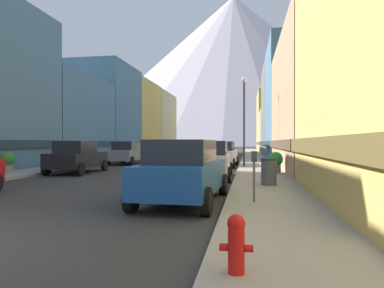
{
  "coord_description": "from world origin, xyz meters",
  "views": [
    {
      "loc": [
        5.58,
        -4.39,
        1.7
      ],
      "look_at": [
        0.09,
        29.21,
        1.56
      ],
      "focal_mm": 31.92,
      "sensor_mm": 36.0,
      "label": 1
    }
  ],
  "objects_px": {
    "car_left_2": "(127,153)",
    "car_right_1": "(210,160)",
    "trash_bin_right": "(269,171)",
    "car_right_2": "(222,154)",
    "parking_meter_near": "(254,169)",
    "pedestrian_0": "(64,154)",
    "car_left_1": "(77,157)",
    "potted_plant_0": "(8,161)",
    "car_left_3": "(154,150)",
    "streetlamp_right": "(244,108)",
    "fire_hydrant_near": "(236,242)",
    "potted_plant_1": "(276,161)",
    "car_right_0": "(184,171)"
  },
  "relations": [
    {
      "from": "car_left_2",
      "to": "car_right_1",
      "type": "bearing_deg",
      "value": -51.61
    },
    {
      "from": "trash_bin_right",
      "to": "car_right_2",
      "type": "bearing_deg",
      "value": 102.73
    },
    {
      "from": "parking_meter_near",
      "to": "pedestrian_0",
      "type": "distance_m",
      "value": 16.68
    },
    {
      "from": "car_right_1",
      "to": "trash_bin_right",
      "type": "height_order",
      "value": "car_right_1"
    },
    {
      "from": "car_left_2",
      "to": "car_right_1",
      "type": "xyz_separation_m",
      "value": [
        7.6,
        -9.59,
        0.0
      ]
    },
    {
      "from": "car_left_1",
      "to": "potted_plant_0",
      "type": "height_order",
      "value": "car_left_1"
    },
    {
      "from": "car_right_1",
      "to": "trash_bin_right",
      "type": "relative_size",
      "value": 4.53
    },
    {
      "from": "car_left_3",
      "to": "streetlamp_right",
      "type": "relative_size",
      "value": 0.75
    },
    {
      "from": "car_right_1",
      "to": "car_left_3",
      "type": "bearing_deg",
      "value": 113.76
    },
    {
      "from": "trash_bin_right",
      "to": "fire_hydrant_near",
      "type": "bearing_deg",
      "value": -95.91
    },
    {
      "from": "potted_plant_1",
      "to": "car_left_1",
      "type": "bearing_deg",
      "value": -178.47
    },
    {
      "from": "car_right_1",
      "to": "trash_bin_right",
      "type": "bearing_deg",
      "value": -52.29
    },
    {
      "from": "parking_meter_near",
      "to": "potted_plant_0",
      "type": "distance_m",
      "value": 14.68
    },
    {
      "from": "car_left_1",
      "to": "pedestrian_0",
      "type": "bearing_deg",
      "value": 130.39
    },
    {
      "from": "car_left_1",
      "to": "parking_meter_near",
      "type": "relative_size",
      "value": 3.37
    },
    {
      "from": "fire_hydrant_near",
      "to": "trash_bin_right",
      "type": "relative_size",
      "value": 0.72
    },
    {
      "from": "potted_plant_0",
      "to": "car_right_0",
      "type": "bearing_deg",
      "value": -32.35
    },
    {
      "from": "car_left_1",
      "to": "potted_plant_0",
      "type": "distance_m",
      "value": 3.51
    },
    {
      "from": "car_right_2",
      "to": "parking_meter_near",
      "type": "xyz_separation_m",
      "value": [
        1.95,
        -15.06,
        0.11
      ]
    },
    {
      "from": "car_left_2",
      "to": "car_left_3",
      "type": "bearing_deg",
      "value": 90.0
    },
    {
      "from": "car_right_0",
      "to": "car_right_2",
      "type": "bearing_deg",
      "value": 90.0
    },
    {
      "from": "car_left_2",
      "to": "fire_hydrant_near",
      "type": "height_order",
      "value": "car_left_2"
    },
    {
      "from": "potted_plant_1",
      "to": "streetlamp_right",
      "type": "height_order",
      "value": "streetlamp_right"
    },
    {
      "from": "car_left_2",
      "to": "car_left_1",
      "type": "bearing_deg",
      "value": -89.98
    },
    {
      "from": "car_left_2",
      "to": "parking_meter_near",
      "type": "xyz_separation_m",
      "value": [
        9.55,
        -16.65,
        0.11
      ]
    },
    {
      "from": "potted_plant_1",
      "to": "streetlamp_right",
      "type": "distance_m",
      "value": 5.85
    },
    {
      "from": "car_left_2",
      "to": "potted_plant_1",
      "type": "height_order",
      "value": "car_left_2"
    },
    {
      "from": "car_right_1",
      "to": "pedestrian_0",
      "type": "height_order",
      "value": "pedestrian_0"
    },
    {
      "from": "car_right_0",
      "to": "potted_plant_0",
      "type": "xyz_separation_m",
      "value": [
        -10.8,
        6.84,
        -0.16
      ]
    },
    {
      "from": "car_left_3",
      "to": "parking_meter_near",
      "type": "distance_m",
      "value": 26.13
    },
    {
      "from": "car_right_0",
      "to": "car_right_1",
      "type": "distance_m",
      "value": 6.62
    },
    {
      "from": "car_left_3",
      "to": "potted_plant_0",
      "type": "relative_size",
      "value": 4.12
    },
    {
      "from": "car_right_0",
      "to": "car_left_3",
      "type": "bearing_deg",
      "value": 107.65
    },
    {
      "from": "car_left_1",
      "to": "car_right_1",
      "type": "distance_m",
      "value": 7.78
    },
    {
      "from": "parking_meter_near",
      "to": "trash_bin_right",
      "type": "height_order",
      "value": "parking_meter_near"
    },
    {
      "from": "car_left_2",
      "to": "fire_hydrant_near",
      "type": "xyz_separation_m",
      "value": [
        9.25,
        -21.58,
        -0.37
      ]
    },
    {
      "from": "car_left_1",
      "to": "car_left_2",
      "type": "distance_m",
      "value": 7.94
    },
    {
      "from": "car_right_0",
      "to": "car_right_1",
      "type": "height_order",
      "value": "same"
    },
    {
      "from": "car_right_2",
      "to": "parking_meter_near",
      "type": "height_order",
      "value": "car_right_2"
    },
    {
      "from": "parking_meter_near",
      "to": "fire_hydrant_near",
      "type": "bearing_deg",
      "value": -93.48
    },
    {
      "from": "car_right_2",
      "to": "fire_hydrant_near",
      "type": "xyz_separation_m",
      "value": [
        1.65,
        -19.99,
        -0.37
      ]
    },
    {
      "from": "car_left_2",
      "to": "potted_plant_0",
      "type": "relative_size",
      "value": 4.14
    },
    {
      "from": "car_right_2",
      "to": "potted_plant_0",
      "type": "relative_size",
      "value": 4.19
    },
    {
      "from": "car_left_3",
      "to": "potted_plant_1",
      "type": "height_order",
      "value": "car_left_3"
    },
    {
      "from": "car_left_3",
      "to": "trash_bin_right",
      "type": "relative_size",
      "value": 4.5
    },
    {
      "from": "parking_meter_near",
      "to": "car_right_1",
      "type": "bearing_deg",
      "value": 105.44
    },
    {
      "from": "streetlamp_right",
      "to": "trash_bin_right",
      "type": "bearing_deg",
      "value": -84.18
    },
    {
      "from": "car_right_1",
      "to": "car_left_2",
      "type": "bearing_deg",
      "value": 128.39
    },
    {
      "from": "car_left_3",
      "to": "car_right_2",
      "type": "bearing_deg",
      "value": -50.64
    },
    {
      "from": "car_left_1",
      "to": "trash_bin_right",
      "type": "distance_m",
      "value": 11.29
    }
  ]
}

